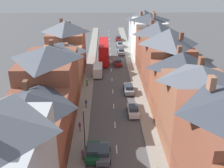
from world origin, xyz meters
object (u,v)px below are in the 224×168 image
Objects in this scene: car_parked_right_a at (129,89)px; pedestrian_far_left at (86,103)px; pedestrian_far_right at (87,82)px; delivery_van at (98,70)px; double_decker_bus_lead at (104,51)px; pedestrian_mid_right at (80,126)px; car_mid_black at (118,62)px; car_parked_right_b at (121,51)px; car_near_silver at (119,38)px; car_far_grey at (103,153)px; street_lamp at (84,127)px; pedestrian_mid_left at (83,154)px; car_mid_white at (120,44)px; car_parked_left_a at (93,152)px; car_near_blue at (133,110)px.

pedestrian_far_left reaches higher than car_parked_right_a.
delivery_van is at bearing 71.10° from pedestrian_far_right.
pedestrian_mid_right is (-3.42, -32.00, -1.78)m from double_decker_bus_lead.
car_mid_black is 9.07m from car_parked_right_b.
delivery_van is (-6.20, -31.27, 0.54)m from car_near_silver.
street_lamp is at bearing 138.22° from car_far_grey.
pedestrian_mid_right is at bearing 105.21° from street_lamp.
car_parked_right_b is 45.25m from pedestrian_mid_left.
pedestrian_far_right is 0.29× the size of street_lamp.
pedestrian_mid_left reaches higher than car_parked_right_a.
pedestrian_mid_right and pedestrian_far_right have the same top height.
car_parked_right_b is at bearing 90.00° from car_parked_right_a.
double_decker_bus_lead reaches higher than pedestrian_mid_left.
car_near_silver is 0.99× the size of car_far_grey.
car_mid_black is 30.20m from pedestrian_mid_right.
car_mid_white reaches higher than car_mid_black.
pedestrian_mid_left is 1.00× the size of pedestrian_far_left.
delivery_van is 15.26m from pedestrian_far_left.
pedestrian_far_left is at bearing -96.85° from double_decker_bus_lead.
car_parked_right_b is at bearing 81.97° from car_parked_left_a.
car_parked_left_a is 0.93× the size of car_parked_right_a.
pedestrian_mid_left and pedestrian_far_right have the same top height.
car_near_blue is at bearing -79.76° from double_decker_bus_lead.
delivery_van reaches higher than car_mid_black.
double_decker_bus_lead is 2.62× the size of car_near_silver.
pedestrian_mid_left reaches higher than car_parked_left_a.
car_near_blue is at bearing -86.97° from car_mid_black.
pedestrian_mid_right is (-2.13, -22.40, -0.30)m from delivery_van.
pedestrian_mid_right is at bearing -95.44° from delivery_van.
car_parked_right_a is 19.77m from car_far_grey.
delivery_van is at bearing -125.14° from car_mid_black.
pedestrian_mid_left is at bearing -93.77° from double_decker_bus_lead.
pedestrian_far_left reaches higher than car_near_silver.
car_mid_white reaches higher than car_near_silver.
car_parked_left_a is at bearing 29.12° from pedestrian_mid_left.
pedestrian_far_right is at bearing -105.70° from car_mid_white.
car_mid_white is at bearing 84.57° from car_far_grey.
car_parked_right_b is at bearing 68.75° from delivery_van.
pedestrian_far_left is (-1.69, -15.17, -0.30)m from delivery_van.
car_parked_right_a is 2.65× the size of pedestrian_mid_left.
delivery_van is (-6.20, 9.05, 0.50)m from car_parked_right_a.
pedestrian_far_right is at bearing 92.47° from pedestrian_far_left.
street_lamp reaches higher than delivery_van.
car_parked_left_a is 0.76× the size of delivery_van.
car_mid_white is at bearing 81.87° from pedestrian_mid_left.
car_mid_black is at bearing 93.03° from car_near_blue.
car_parked_left_a is 0.95× the size of car_far_grey.
car_parked_left_a is at bearing -95.97° from car_near_silver.
car_far_grey is (-3.60, -35.16, -0.00)m from car_mid_black.
car_far_grey is at bearing -95.43° from car_mid_white.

